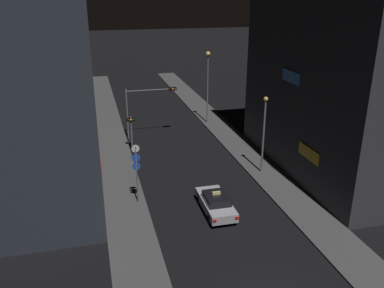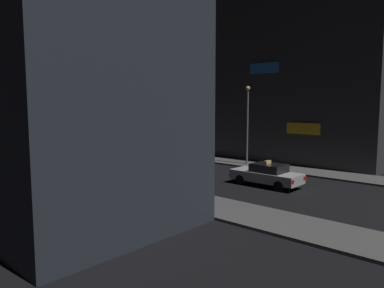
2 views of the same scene
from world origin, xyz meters
name	(u,v)px [view 2 (image 2 of 2)]	position (x,y,z in m)	size (l,w,h in m)	color
sidewalk_left	(35,164)	(-6.02, 28.64, 0.07)	(2.99, 61.28, 0.13)	#4C4C4C
sidewalk_right	(143,150)	(6.02, 28.64, 0.07)	(2.99, 61.28, 0.13)	#4C4C4C
building_facade_left	(13,67)	(-11.53, 18.46, 7.11)	(8.09, 21.19, 14.23)	#282D38
building_facade_right	(291,64)	(12.24, 14.50, 8.87)	(9.52, 18.33, 17.74)	#333338
taxi	(267,174)	(-0.02, 9.65, 0.74)	(1.85, 4.47, 1.62)	#B7B7BC
traffic_light_overhead	(88,119)	(-2.23, 26.17, 3.84)	(5.23, 0.42, 5.23)	slate
traffic_light_left_kerb	(90,139)	(-4.28, 22.74, 2.44)	(0.80, 0.42, 3.36)	slate
sign_pole_left	(182,145)	(-5.08, 12.14, 2.83)	(0.60, 0.10, 4.45)	slate
street_lamp_near_block	(247,118)	(5.65, 14.88, 4.00)	(0.38, 0.38, 6.46)	slate
street_lamp_far_block	(133,99)	(5.08, 29.01, 5.67)	(0.53, 0.53, 8.09)	slate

